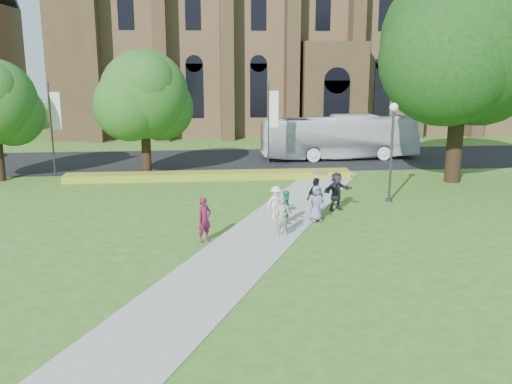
{
  "coord_description": "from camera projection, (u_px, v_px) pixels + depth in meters",
  "views": [
    {
      "loc": [
        -2.4,
        -22.32,
        7.48
      ],
      "look_at": [
        -0.03,
        2.57,
        1.6
      ],
      "focal_mm": 40.0,
      "sensor_mm": 36.0,
      "label": 1
    }
  ],
  "objects": [
    {
      "name": "large_tree",
      "position": [
        463.0,
        43.0,
        33.51
      ],
      "size": [
        9.6,
        9.6,
        13.2
      ],
      "color": "#332114",
      "rests_on": "ground"
    },
    {
      "name": "banner_pole_0",
      "position": [
        270.0,
        122.0,
        37.71
      ],
      "size": [
        0.7,
        0.1,
        6.0
      ],
      "color": "#38383D",
      "rests_on": "ground"
    },
    {
      "name": "pedestrian_6",
      "position": [
        282.0,
        217.0,
        24.21
      ],
      "size": [
        0.68,
        0.48,
        1.76
      ],
      "primitive_type": "imported",
      "rotation": [
        0.0,
        0.0,
        0.1
      ],
      "color": "gray",
      "rests_on": "footpath"
    },
    {
      "name": "cathedral",
      "position": [
        317.0,
        5.0,
        60.01
      ],
      "size": [
        52.6,
        18.25,
        28.0
      ],
      "color": "brown",
      "rests_on": "ground"
    },
    {
      "name": "tour_coach",
      "position": [
        339.0,
        137.0,
        43.09
      ],
      "size": [
        11.97,
        3.37,
        3.3
      ],
      "primitive_type": "imported",
      "rotation": [
        0.0,
        0.0,
        1.62
      ],
      "color": "silver",
      "rests_on": "road"
    },
    {
      "name": "road",
      "position": [
        235.0,
        160.0,
        42.94
      ],
      "size": [
        160.0,
        10.0,
        0.02
      ],
      "primitive_type": "cube",
      "color": "black",
      "rests_on": "ground"
    },
    {
      "name": "ground",
      "position": [
        263.0,
        244.0,
        23.56
      ],
      "size": [
        160.0,
        160.0,
        0.0
      ],
      "primitive_type": "plane",
      "color": "#3D611D",
      "rests_on": "ground"
    },
    {
      "name": "pedestrian_0",
      "position": [
        204.0,
        219.0,
        23.58
      ],
      "size": [
        0.81,
        0.79,
        1.87
      ],
      "primitive_type": "imported",
      "rotation": [
        0.0,
        0.0,
        0.72
      ],
      "color": "maroon",
      "rests_on": "footpath"
    },
    {
      "name": "pedestrian_1",
      "position": [
        287.0,
        208.0,
        25.96
      ],
      "size": [
        0.94,
        0.85,
        1.59
      ],
      "primitive_type": "imported",
      "rotation": [
        0.0,
        0.0,
        0.39
      ],
      "color": "#19806D",
      "rests_on": "footpath"
    },
    {
      "name": "street_tree_1",
      "position": [
        144.0,
        95.0,
        35.86
      ],
      "size": [
        5.6,
        5.6,
        8.05
      ],
      "color": "#332114",
      "rests_on": "ground"
    },
    {
      "name": "footpath",
      "position": [
        260.0,
        236.0,
        24.53
      ],
      "size": [
        15.58,
        28.54,
        0.04
      ],
      "primitive_type": "cube",
      "rotation": [
        0.0,
        0.0,
        -0.44
      ],
      "color": "#B2B2A8",
      "rests_on": "ground"
    },
    {
      "name": "banner_pole_1",
      "position": [
        53.0,
        124.0,
        36.42
      ],
      "size": [
        0.7,
        0.1,
        6.0
      ],
      "color": "#38383D",
      "rests_on": "ground"
    },
    {
      "name": "parasol",
      "position": [
        320.0,
        179.0,
        26.43
      ],
      "size": [
        0.83,
        0.83,
        0.61
      ],
      "primitive_type": "imported",
      "rotation": [
        0.0,
        0.0,
        -0.22
      ],
      "color": "#E7A3B0",
      "rests_on": "pedestrian_4"
    },
    {
      "name": "pedestrian_2",
      "position": [
        276.0,
        203.0,
        26.91
      ],
      "size": [
        1.17,
        0.97,
        1.58
      ],
      "primitive_type": "imported",
      "rotation": [
        0.0,
        0.0,
        0.45
      ],
      "color": "white",
      "rests_on": "footpath"
    },
    {
      "name": "pedestrian_4",
      "position": [
        317.0,
        203.0,
        26.58
      ],
      "size": [
        0.93,
        0.71,
        1.69
      ],
      "primitive_type": "imported",
      "rotation": [
        0.0,
        0.0,
        0.23
      ],
      "color": "slate",
      "rests_on": "footpath"
    },
    {
      "name": "streetlamp",
      "position": [
        392.0,
        140.0,
        29.8
      ],
      "size": [
        0.44,
        0.44,
        5.24
      ],
      "color": "#38383D",
      "rests_on": "ground"
    },
    {
      "name": "flower_hedge",
      "position": [
        209.0,
        176.0,
        36.12
      ],
      "size": [
        18.0,
        1.4,
        0.45
      ],
      "primitive_type": "cube",
      "color": "gold",
      "rests_on": "ground"
    },
    {
      "name": "pedestrian_3",
      "position": [
        315.0,
        198.0,
        27.11
      ],
      "size": [
        1.17,
        1.08,
        1.93
      ],
      "primitive_type": "imported",
      "rotation": [
        0.0,
        0.0,
        0.69
      ],
      "color": "black",
      "rests_on": "footpath"
    },
    {
      "name": "pedestrian_5",
      "position": [
        336.0,
        191.0,
        28.5
      ],
      "size": [
        1.85,
        1.29,
        1.92
      ],
      "primitive_type": "imported",
      "rotation": [
        0.0,
        0.0,
        0.45
      ],
      "color": "#27252C",
      "rests_on": "footpath"
    }
  ]
}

